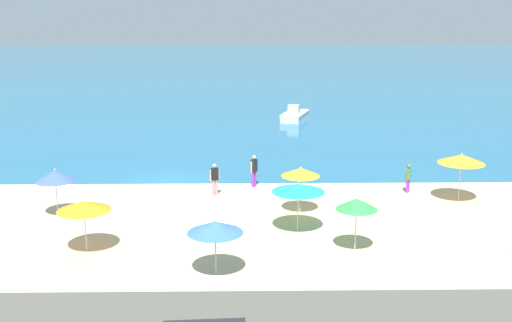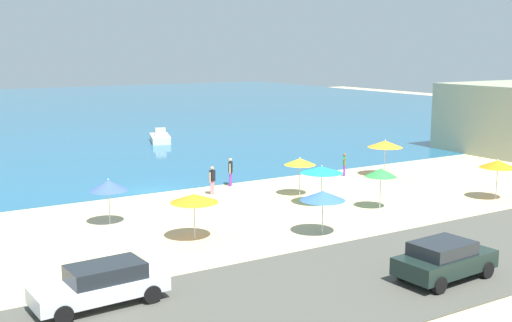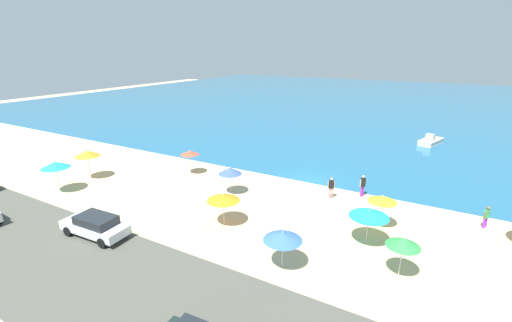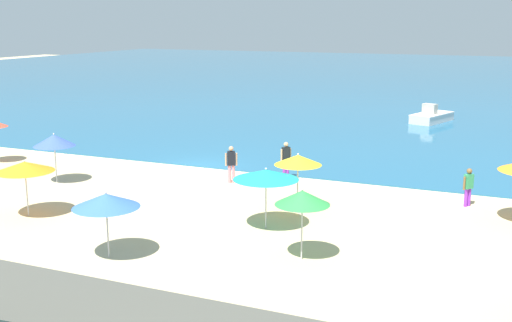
# 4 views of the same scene
# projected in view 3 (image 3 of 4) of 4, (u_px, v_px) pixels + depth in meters

# --- Properties ---
(ground_plane) EXTENTS (160.00, 160.00, 0.00)m
(ground_plane) POSITION_uv_depth(u_px,v_px,m) (307.00, 182.00, 30.61)
(ground_plane) COLOR #CEB888
(sea) EXTENTS (150.00, 110.00, 0.05)m
(sea) POSITION_uv_depth(u_px,v_px,m) (397.00, 102.00, 76.12)
(sea) COLOR #216187
(sea) RESTS_ON ground_plane
(coastal_road) EXTENTS (80.00, 8.00, 0.06)m
(coastal_road) POSITION_uv_depth(u_px,v_px,m) (163.00, 309.00, 15.71)
(coastal_road) COLOR #4D4D45
(coastal_road) RESTS_ON ground_plane
(beach_umbrella_0) EXTENTS (2.39, 2.39, 2.27)m
(beach_umbrella_0) POSITION_uv_depth(u_px,v_px,m) (369.00, 214.00, 20.42)
(beach_umbrella_0) COLOR #B2B2B7
(beach_umbrella_0) RESTS_ON ground_plane
(beach_umbrella_1) EXTENTS (2.18, 2.18, 2.74)m
(beach_umbrella_1) POSITION_uv_depth(u_px,v_px,m) (87.00, 153.00, 30.85)
(beach_umbrella_1) COLOR #B2B2B7
(beach_umbrella_1) RESTS_ON ground_plane
(beach_umbrella_2) EXTENTS (1.87, 1.87, 2.34)m
(beach_umbrella_2) POSITION_uv_depth(u_px,v_px,m) (382.00, 199.00, 22.35)
(beach_umbrella_2) COLOR #B2B2B7
(beach_umbrella_2) RESTS_ON ground_plane
(beach_umbrella_4) EXTENTS (2.22, 2.22, 2.22)m
(beach_umbrella_4) POSITION_uv_depth(u_px,v_px,m) (223.00, 198.00, 22.78)
(beach_umbrella_4) COLOR #B2B2B7
(beach_umbrella_4) RESTS_ON ground_plane
(beach_umbrella_5) EXTENTS (2.13, 2.13, 2.18)m
(beach_umbrella_5) POSITION_uv_depth(u_px,v_px,m) (283.00, 236.00, 18.23)
(beach_umbrella_5) COLOR #B2B2B7
(beach_umbrella_5) RESTS_ON ground_plane
(beach_umbrella_6) EXTENTS (2.26, 2.26, 2.72)m
(beach_umbrella_6) POSITION_uv_depth(u_px,v_px,m) (55.00, 165.00, 27.89)
(beach_umbrella_6) COLOR #B2B2B7
(beach_umbrella_6) RESTS_ON ground_plane
(beach_umbrella_8) EXTENTS (1.91, 1.91, 2.33)m
(beach_umbrella_8) POSITION_uv_depth(u_px,v_px,m) (230.00, 171.00, 27.69)
(beach_umbrella_8) COLOR #B2B2B7
(beach_umbrella_8) RESTS_ON ground_plane
(beach_umbrella_9) EXTENTS (1.74, 1.74, 2.33)m
(beach_umbrella_9) POSITION_uv_depth(u_px,v_px,m) (403.00, 242.00, 17.41)
(beach_umbrella_9) COLOR #B2B2B7
(beach_umbrella_9) RESTS_ON ground_plane
(beach_umbrella_10) EXTENTS (1.73, 1.73, 2.36)m
(beach_umbrella_10) POSITION_uv_depth(u_px,v_px,m) (190.00, 153.00, 32.07)
(beach_umbrella_10) COLOR #B2B2B7
(beach_umbrella_10) RESTS_ON ground_plane
(bather_0) EXTENTS (0.51, 0.36, 1.73)m
(bather_0) POSITION_uv_depth(u_px,v_px,m) (331.00, 187.00, 27.17)
(bather_0) COLOR pink
(bather_0) RESTS_ON ground_plane
(bather_1) EXTENTS (0.39, 0.47, 1.58)m
(bather_1) POSITION_uv_depth(u_px,v_px,m) (486.00, 216.00, 22.60)
(bather_1) COLOR purple
(bather_1) RESTS_ON ground_plane
(bather_2) EXTENTS (0.40, 0.46, 1.82)m
(bather_2) POSITION_uv_depth(u_px,v_px,m) (363.00, 185.00, 27.43)
(bather_2) COLOR purple
(bather_2) RESTS_ON ground_plane
(parked_car_2) EXTENTS (4.59, 2.02, 1.43)m
(parked_car_2) POSITION_uv_depth(u_px,v_px,m) (95.00, 225.00, 21.56)
(parked_car_2) COLOR silver
(parked_car_2) RESTS_ON coastal_road
(skiff_nearshore) EXTENTS (2.84, 4.50, 1.37)m
(skiff_nearshore) POSITION_uv_depth(u_px,v_px,m) (431.00, 141.00, 42.55)
(skiff_nearshore) COLOR silver
(skiff_nearshore) RESTS_ON sea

